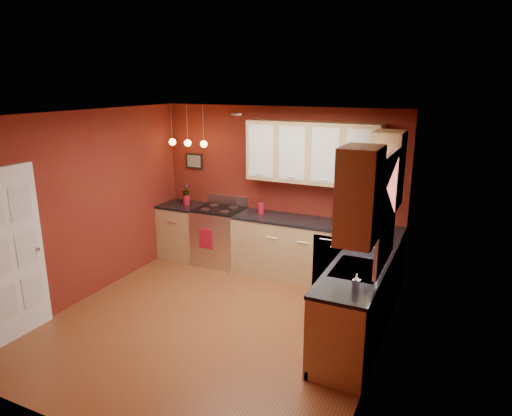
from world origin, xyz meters
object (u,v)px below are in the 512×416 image
at_px(gas_range, 220,236).
at_px(sink, 357,271).
at_px(coffee_maker, 367,218).
at_px(soap_pump, 356,282).
at_px(red_canister, 261,209).

bearing_deg(gas_range, sink, -29.78).
xyz_separation_m(sink, coffee_maker, (-0.25, 1.62, 0.14)).
bearing_deg(soap_pump, gas_range, 143.15).
bearing_deg(gas_range, coffee_maker, 2.87).
bearing_deg(coffee_maker, red_canister, 161.93).
height_order(gas_range, coffee_maker, coffee_maker).
xyz_separation_m(coffee_maker, soap_pump, (0.36, -2.17, -0.03)).
height_order(sink, coffee_maker, sink).
xyz_separation_m(gas_range, sink, (2.62, -1.50, 0.43)).
relative_size(sink, coffee_maker, 2.79).
distance_m(coffee_maker, soap_pump, 2.20).
distance_m(gas_range, sink, 3.05).
height_order(red_canister, soap_pump, red_canister).
bearing_deg(gas_range, soap_pump, -36.85).
height_order(red_canister, coffee_maker, coffee_maker).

